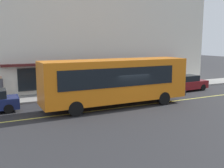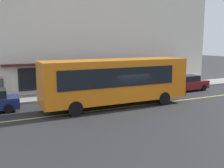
% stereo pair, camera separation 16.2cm
% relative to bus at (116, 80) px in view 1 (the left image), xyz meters
% --- Properties ---
extents(ground, '(120.00, 120.00, 0.00)m').
position_rel_bus_xyz_m(ground, '(0.76, -0.48, -1.99)').
color(ground, '#28282B').
extents(sidewalk, '(80.00, 2.93, 0.15)m').
position_rel_bus_xyz_m(sidewalk, '(0.76, 5.20, -1.91)').
color(sidewalk, gray).
rests_on(sidewalk, ground).
extents(lane_centre_stripe, '(36.00, 0.16, 0.01)m').
position_rel_bus_xyz_m(lane_centre_stripe, '(0.76, -0.48, -1.98)').
color(lane_centre_stripe, '#D8D14C').
rests_on(lane_centre_stripe, ground).
extents(storefront_building, '(26.26, 9.24, 14.43)m').
position_rel_bus_xyz_m(storefront_building, '(1.72, 10.98, 5.22)').
color(storefront_building, silver).
rests_on(storefront_building, ground).
extents(bus, '(11.13, 2.61, 3.50)m').
position_rel_bus_xyz_m(bus, '(0.00, 0.00, 0.00)').
color(bus, orange).
rests_on(bus, ground).
extents(car_maroon, '(4.38, 2.02, 1.52)m').
position_rel_bus_xyz_m(car_maroon, '(9.03, 2.64, -1.24)').
color(car_maroon, maroon).
rests_on(car_maroon, ground).
extents(pedestrian_near_storefront, '(0.34, 0.34, 1.78)m').
position_rel_bus_xyz_m(pedestrian_near_storefront, '(9.56, 4.17, -0.76)').
color(pedestrian_near_storefront, black).
rests_on(pedestrian_near_storefront, sidewalk).
extents(pedestrian_mid_block, '(0.34, 0.34, 1.86)m').
position_rel_bus_xyz_m(pedestrian_mid_block, '(-7.52, 6.21, -0.71)').
color(pedestrian_mid_block, black).
rests_on(pedestrian_mid_block, sidewalk).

